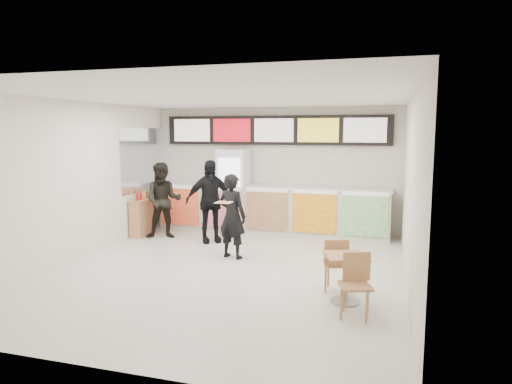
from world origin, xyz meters
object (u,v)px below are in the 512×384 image
at_px(customer_left, 163,201).
at_px(cafe_table, 346,269).
at_px(condiment_ledge, 142,217).
at_px(customer_main, 232,216).
at_px(service_counter, 271,210).
at_px(customer_mid, 210,201).
at_px(drinks_fridge, 234,190).

distance_m(customer_left, cafe_table, 5.22).
height_order(cafe_table, condiment_ledge, condiment_ledge).
bearing_deg(customer_main, condiment_ledge, -8.57).
height_order(customer_left, cafe_table, customer_left).
xyz_separation_m(customer_main, condiment_ledge, (-2.64, 1.21, -0.38)).
distance_m(service_counter, customer_mid, 1.65).
distance_m(customer_main, customer_mid, 1.39).
distance_m(customer_left, customer_mid, 1.15).
xyz_separation_m(customer_main, cafe_table, (2.31, -1.74, -0.33)).
distance_m(customer_mid, condiment_ledge, 1.82).
relative_size(cafe_table, condiment_ledge, 1.45).
bearing_deg(cafe_table, drinks_fridge, 108.27).
relative_size(customer_left, cafe_table, 1.18).
relative_size(service_counter, drinks_fridge, 2.78).
bearing_deg(customer_mid, cafe_table, -76.14).
xyz_separation_m(customer_mid, cafe_table, (3.21, -2.81, -0.42)).
bearing_deg(customer_mid, service_counter, 13.70).
distance_m(drinks_fridge, customer_mid, 1.24).
distance_m(service_counter, customer_left, 2.52).
relative_size(service_counter, customer_mid, 3.07).
bearing_deg(cafe_table, customer_left, 127.70).
bearing_deg(cafe_table, customer_main, 124.02).
height_order(service_counter, drinks_fridge, drinks_fridge).
relative_size(customer_mid, condiment_ledge, 1.79).
relative_size(customer_left, condiment_ledge, 1.70).
xyz_separation_m(customer_mid, condiment_ledge, (-1.75, 0.14, -0.47)).
xyz_separation_m(customer_left, condiment_ledge, (-0.60, 0.09, -0.43)).
xyz_separation_m(service_counter, customer_mid, (-1.07, -1.21, 0.33)).
bearing_deg(customer_mid, customer_main, -85.04).
xyz_separation_m(drinks_fridge, cafe_table, (3.07, -4.04, -0.52)).
height_order(customer_main, customer_left, customer_left).
xyz_separation_m(cafe_table, condiment_ledge, (-4.96, 2.95, -0.05)).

